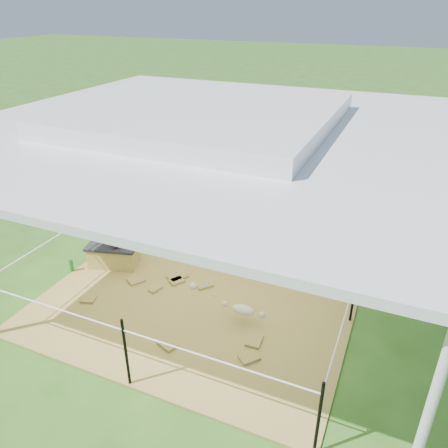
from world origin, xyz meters
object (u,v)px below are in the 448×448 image
at_px(pony, 227,233).
at_px(foal, 243,308).
at_px(distant_person, 395,138).
at_px(straw_bale, 114,256).
at_px(woman, 114,223).
at_px(green_bottle, 72,265).
at_px(trash_barrel, 448,174).
at_px(picnic_table_near, 377,144).

bearing_deg(pony, foal, -163.68).
bearing_deg(distant_person, straw_bale, 48.87).
distance_m(woman, green_bottle, 1.08).
bearing_deg(straw_bale, distant_person, 64.70).
bearing_deg(pony, trash_barrel, -49.15).
relative_size(woman, pony, 0.83).
xyz_separation_m(woman, picnic_table_near, (3.36, 8.36, -0.55)).
height_order(straw_bale, trash_barrel, trash_barrel).
distance_m(woman, foal, 2.63).
bearing_deg(foal, green_bottle, 176.59).
xyz_separation_m(foal, distant_person, (1.32, 8.85, 0.28)).
xyz_separation_m(woman, green_bottle, (-0.65, -0.45, -0.73)).
bearing_deg(trash_barrel, picnic_table_near, 130.74).
height_order(green_bottle, picnic_table_near, picnic_table_near).
bearing_deg(trash_barrel, green_bottle, -131.63).
bearing_deg(green_bottle, distant_person, 62.93).
bearing_deg(trash_barrel, distant_person, 123.38).
bearing_deg(pony, woman, 108.26).
relative_size(woman, picnic_table_near, 0.63).
bearing_deg(green_bottle, pony, 32.98).
distance_m(straw_bale, woman, 0.67).
bearing_deg(picnic_table_near, distant_person, 6.21).
bearing_deg(green_bottle, woman, 34.70).
xyz_separation_m(straw_bale, picnic_table_near, (3.46, 8.36, 0.11)).
relative_size(pony, foal, 1.28).
relative_size(pony, trash_barrel, 1.46).
bearing_deg(distant_person, trash_barrel, 107.55).
bearing_deg(trash_barrel, foal, -112.13).
bearing_deg(picnic_table_near, green_bottle, -102.53).
xyz_separation_m(straw_bale, foal, (2.61, -0.54, 0.07)).
xyz_separation_m(pony, picnic_table_near, (1.75, 7.35, -0.20)).
xyz_separation_m(straw_bale, woman, (0.10, 0.00, 0.66)).
xyz_separation_m(picnic_table_near, distant_person, (0.47, -0.05, 0.24)).
relative_size(trash_barrel, picnic_table_near, 0.51).
height_order(straw_bale, pony, pony).
bearing_deg(pony, distant_person, -30.96).
distance_m(straw_bale, foal, 2.66).
relative_size(green_bottle, picnic_table_near, 0.14).
bearing_deg(distant_person, pony, 57.22).
bearing_deg(foal, pony, 118.47).
bearing_deg(foal, straw_bale, 166.54).
bearing_deg(woman, straw_bale, -105.55).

